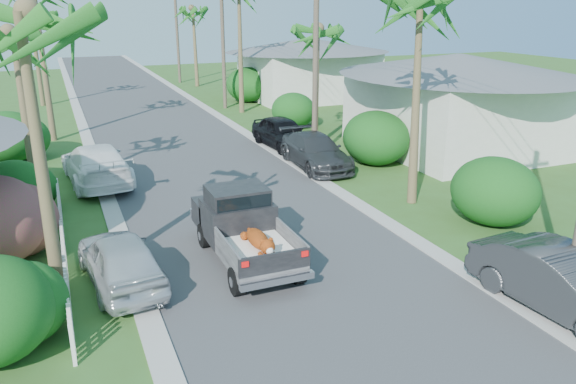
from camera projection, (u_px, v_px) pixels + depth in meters
name	position (u px, v px, depth m)	size (l,w,h in m)	color
ground	(333.00, 308.00, 13.84)	(120.00, 120.00, 0.00)	#345620
road	(154.00, 122.00, 35.70)	(8.00, 100.00, 0.02)	#38383A
curb_left	(83.00, 127.00, 34.12)	(0.60, 100.00, 0.06)	#A5A39E
curb_right	(219.00, 116.00, 37.27)	(0.60, 100.00, 0.06)	#A5A39E
pickup_truck	(241.00, 224.00, 16.43)	(1.98, 5.12, 2.06)	black
parked_car_rn	(562.00, 283.00, 13.46)	(1.65, 4.73, 1.56)	#2E3134
parked_car_rm	(315.00, 151.00, 25.59)	(2.06, 5.08, 1.47)	#2E3034
parked_car_rf	(282.00, 133.00, 29.06)	(1.86, 4.63, 1.58)	black
parked_car_ln	(120.00, 260.00, 14.81)	(1.70, 4.23, 1.44)	silver
parked_car_lf	(96.00, 164.00, 23.22)	(2.30, 5.66, 1.64)	white
palm_l_a	(19.00, 14.00, 11.99)	(4.40, 4.40, 8.20)	brown
palm_l_b	(12.00, 33.00, 19.89)	(4.40, 4.40, 7.40)	brown
palm_l_d	(31.00, 14.00, 39.15)	(4.40, 4.40, 7.70)	brown
palm_r_b	(317.00, 29.00, 27.48)	(4.40, 4.40, 7.20)	brown
palm_r_d	(193.00, 8.00, 49.05)	(4.40, 4.40, 8.00)	brown
shrub_l_c	(14.00, 189.00, 19.56)	(2.40, 2.64, 2.00)	#123F14
shrub_l_d	(6.00, 137.00, 26.28)	(3.20, 3.52, 2.40)	#123F14
shrub_r_a	(495.00, 191.00, 18.88)	(2.80, 3.08, 2.30)	#123F14
shrub_r_b	(376.00, 138.00, 25.91)	(3.00, 3.30, 2.50)	#123F14
shrub_r_c	(293.00, 110.00, 33.74)	(2.60, 2.86, 2.10)	#123F14
shrub_r_d	(248.00, 85.00, 42.59)	(3.20, 3.52, 2.60)	#123F14
picket_fence	(63.00, 244.00, 16.30)	(0.10, 11.00, 1.00)	white
house_right_near	(455.00, 106.00, 28.38)	(8.00, 9.00, 4.80)	silver
house_right_far	(308.00, 71.00, 44.15)	(9.00, 8.00, 4.60)	silver
utility_pole_b	(316.00, 62.00, 25.79)	(1.60, 0.26, 9.00)	brown
utility_pole_c	(223.00, 42.00, 38.91)	(1.60, 0.26, 9.00)	brown
utility_pole_d	(177.00, 32.00, 52.03)	(1.60, 0.26, 9.00)	brown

